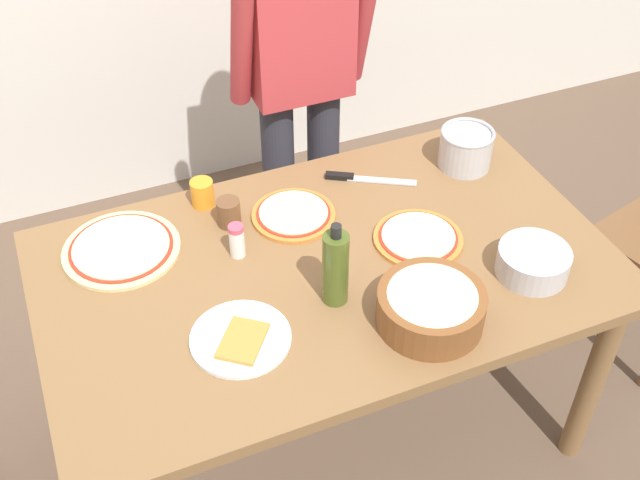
% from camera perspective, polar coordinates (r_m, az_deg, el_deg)
% --- Properties ---
extents(ground, '(8.00, 8.00, 0.00)m').
position_cam_1_polar(ground, '(2.78, 0.41, -13.26)').
color(ground, brown).
extents(dining_table, '(1.60, 0.96, 0.76)m').
position_cam_1_polar(dining_table, '(2.26, 0.49, -3.45)').
color(dining_table, brown).
rests_on(dining_table, ground).
extents(person_cook, '(0.49, 0.25, 1.62)m').
position_cam_1_polar(person_cook, '(2.73, -1.50, 12.36)').
color(person_cook, '#2D2D38').
rests_on(person_cook, ground).
extents(pizza_raw_on_board, '(0.34, 0.34, 0.02)m').
position_cam_1_polar(pizza_raw_on_board, '(2.31, -14.26, -0.62)').
color(pizza_raw_on_board, beige).
rests_on(pizza_raw_on_board, dining_table).
extents(pizza_cooked_on_tray, '(0.25, 0.25, 0.02)m').
position_cam_1_polar(pizza_cooked_on_tray, '(2.35, -1.94, 1.87)').
color(pizza_cooked_on_tray, '#C67A33').
rests_on(pizza_cooked_on_tray, dining_table).
extents(pizza_second_cooked, '(0.26, 0.26, 0.02)m').
position_cam_1_polar(pizza_second_cooked, '(2.29, 7.15, 0.14)').
color(pizza_second_cooked, '#C67A33').
rests_on(pizza_second_cooked, dining_table).
extents(plate_with_slice, '(0.26, 0.26, 0.02)m').
position_cam_1_polar(plate_with_slice, '(2.01, -5.78, -7.16)').
color(plate_with_slice, white).
rests_on(plate_with_slice, dining_table).
extents(popcorn_bowl, '(0.28, 0.28, 0.11)m').
position_cam_1_polar(popcorn_bowl, '(2.02, 8.09, -4.70)').
color(popcorn_bowl, brown).
rests_on(popcorn_bowl, dining_table).
extents(mixing_bowl_steel, '(0.20, 0.20, 0.08)m').
position_cam_1_polar(mixing_bowl_steel, '(2.23, 15.24, -1.54)').
color(mixing_bowl_steel, '#B7B7BC').
rests_on(mixing_bowl_steel, dining_table).
extents(olive_oil_bottle, '(0.07, 0.07, 0.26)m').
position_cam_1_polar(olive_oil_bottle, '(2.03, 1.13, -2.03)').
color(olive_oil_bottle, '#47561E').
rests_on(olive_oil_bottle, dining_table).
extents(steel_pot, '(0.17, 0.17, 0.13)m').
position_cam_1_polar(steel_pot, '(2.57, 10.57, 6.60)').
color(steel_pot, '#B7B7BC').
rests_on(steel_pot, dining_table).
extents(cup_orange, '(0.07, 0.07, 0.08)m').
position_cam_1_polar(cup_orange, '(2.41, -8.56, 3.40)').
color(cup_orange, orange).
rests_on(cup_orange, dining_table).
extents(cup_small_brown, '(0.07, 0.07, 0.08)m').
position_cam_1_polar(cup_small_brown, '(2.32, -6.66, 1.99)').
color(cup_small_brown, brown).
rests_on(cup_small_brown, dining_table).
extents(salt_shaker, '(0.04, 0.04, 0.11)m').
position_cam_1_polar(salt_shaker, '(2.21, -6.07, -0.04)').
color(salt_shaker, white).
rests_on(salt_shaker, dining_table).
extents(chef_knife, '(0.26, 0.17, 0.02)m').
position_cam_1_polar(chef_knife, '(2.50, 2.88, 4.51)').
color(chef_knife, silver).
rests_on(chef_knife, dining_table).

